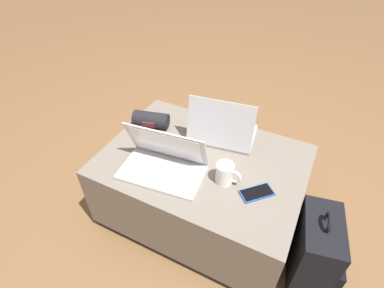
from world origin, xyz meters
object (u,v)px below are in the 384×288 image
Objects in this scene: laptop_near at (164,163)px; cell_phone at (257,193)px; coffee_mug at (225,174)px; laptop_far at (222,131)px; wrist_brace at (151,120)px; backpack at (316,252)px.

cell_phone is at bearing 1.17° from laptop_near.
laptop_far is at bearing 115.37° from coffee_mug.
coffee_mug is (0.51, -0.20, 0.01)m from wrist_brace.
laptop_far is (0.15, 0.33, 0.01)m from laptop_near.
laptop_near is 1.12× the size of laptop_far.
backpack is at bearing -12.02° from wrist_brace.
laptop_far reaches higher than wrist_brace.
coffee_mug reaches higher than wrist_brace.
coffee_mug is (0.13, -0.27, -0.00)m from laptop_far.
laptop_near is 0.36m from laptop_far.
laptop_near is 2.64× the size of cell_phone.
laptop_near is 0.35m from wrist_brace.
cell_phone is at bearing -1.52° from coffee_mug.
backpack reaches higher than cell_phone.
coffee_mug reaches higher than backpack.
cell_phone is 0.34× the size of backpack.
backpack is at bearing 146.24° from laptop_far.
backpack is at bearing -2.38° from laptop_near.
laptop_far is 3.06× the size of coffee_mug.
backpack is at bearing -136.63° from cell_phone.
cell_phone is 0.16m from coffee_mug.
cell_phone is at bearing 127.13° from laptop_far.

